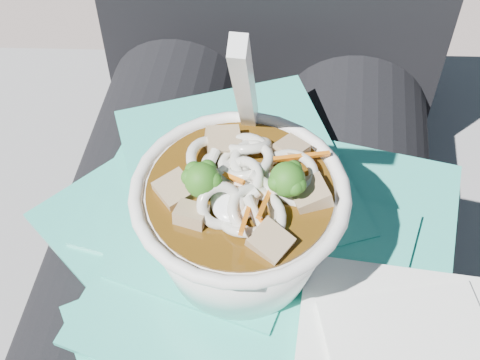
# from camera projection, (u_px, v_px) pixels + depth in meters

# --- Properties ---
(stone_ledge) EXTENTS (1.05, 0.60, 0.48)m
(stone_ledge) POSITION_uv_depth(u_px,v_px,m) (253.00, 310.00, 0.91)
(stone_ledge) COLOR slate
(stone_ledge) RESTS_ON ground
(lap) EXTENTS (0.33, 0.48, 0.15)m
(lap) POSITION_uv_depth(u_px,v_px,m) (237.00, 288.00, 0.57)
(lap) COLOR black
(lap) RESTS_ON stone_ledge
(person_body) EXTENTS (0.34, 0.94, 1.03)m
(person_body) POSITION_uv_depth(u_px,v_px,m) (251.00, 191.00, 0.61)
(person_body) COLOR black
(person_body) RESTS_ON ground
(plastic_bag) EXTENTS (0.34, 0.42, 0.02)m
(plastic_bag) POSITION_uv_depth(u_px,v_px,m) (238.00, 244.00, 0.50)
(plastic_bag) COLOR #2CBAA4
(plastic_bag) RESTS_ON lap
(udon_bowl) EXTENTS (0.14, 0.14, 0.19)m
(udon_bowl) POSITION_uv_depth(u_px,v_px,m) (241.00, 216.00, 0.44)
(udon_bowl) COLOR white
(udon_bowl) RESTS_ON plastic_bag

